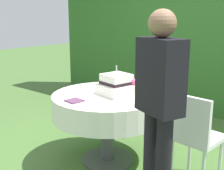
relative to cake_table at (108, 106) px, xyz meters
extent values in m
plane|color=#476B33|center=(0.00, 0.00, -0.61)|extent=(20.00, 20.00, 0.00)
cube|color=#336628|center=(0.00, 2.31, 0.82)|extent=(5.56, 0.47, 2.87)
cylinder|color=#4C4C51|center=(0.00, 0.00, -0.60)|extent=(0.58, 0.58, 0.02)
cylinder|color=#4C4C51|center=(0.00, 0.00, -0.25)|extent=(0.14, 0.14, 0.71)
cylinder|color=brown|center=(0.00, 0.00, 0.12)|extent=(1.13, 1.13, 0.03)
cylinder|color=white|center=(0.00, 0.00, 0.01)|extent=(1.16, 1.16, 0.25)
cube|color=white|center=(0.07, 0.06, 0.19)|extent=(0.38, 0.38, 0.11)
cube|color=white|center=(0.07, 0.06, 0.29)|extent=(0.30, 0.30, 0.11)
cube|color=black|center=(0.07, 0.06, 0.26)|extent=(0.31, 0.31, 0.03)
sphere|color=#E04C8C|center=(0.22, 0.15, 0.27)|extent=(0.07, 0.07, 0.07)
cylinder|color=silver|center=(0.07, 0.06, 0.39)|extent=(0.01, 0.01, 0.09)
cylinder|color=white|center=(0.02, 0.35, 0.14)|extent=(0.10, 0.10, 0.01)
cylinder|color=white|center=(-0.35, -0.03, 0.14)|extent=(0.13, 0.13, 0.01)
cube|color=#603856|center=(-0.08, -0.40, 0.14)|extent=(0.16, 0.16, 0.01)
cylinder|color=white|center=(1.11, 0.30, -0.39)|extent=(0.03, 0.03, 0.45)
cylinder|color=white|center=(0.79, 0.33, -0.39)|extent=(0.03, 0.03, 0.45)
cylinder|color=white|center=(0.76, 0.02, -0.39)|extent=(0.03, 0.03, 0.45)
cube|color=white|center=(0.94, 0.16, -0.14)|extent=(0.44, 0.44, 0.04)
cube|color=white|center=(0.92, -0.02, 0.08)|extent=(0.40, 0.08, 0.40)
cylinder|color=black|center=(0.94, -0.47, -0.19)|extent=(0.12, 0.12, 0.85)
cylinder|color=black|center=(0.79, -0.41, -0.19)|extent=(0.12, 0.12, 0.85)
cube|color=black|center=(0.87, -0.44, 0.51)|extent=(0.41, 0.32, 0.55)
sphere|color=#8C664C|center=(0.87, -0.44, 0.89)|extent=(0.20, 0.20, 0.20)
camera|label=1|loc=(1.92, -2.29, 0.96)|focal=47.73mm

